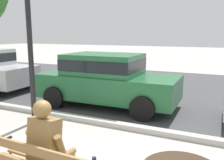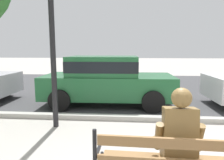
# 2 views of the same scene
# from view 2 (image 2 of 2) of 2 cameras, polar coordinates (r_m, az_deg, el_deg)

# --- Properties ---
(street_surface) EXTENTS (60.00, 9.00, 0.01)m
(street_surface) POSITION_cam_2_polar(r_m,az_deg,el_deg) (9.79, 9.23, -2.01)
(street_surface) COLOR #424244
(street_surface) RESTS_ON ground
(curb_stone) EXTENTS (60.00, 0.20, 0.12)m
(curb_stone) POSITION_cam_2_polar(r_m,az_deg,el_deg) (5.34, 13.21, -10.45)
(curb_stone) COLOR #B2AFA8
(curb_stone) RESTS_ON ground
(bronze_statue_seated) EXTENTS (0.64, 0.76, 1.37)m
(bronze_statue_seated) POSITION_cam_2_polar(r_m,az_deg,el_deg) (2.67, 17.69, -16.44)
(bronze_statue_seated) COLOR olive
(bronze_statue_seated) RESTS_ON ground
(parked_car_green) EXTENTS (4.13, 1.98, 1.56)m
(parked_car_green) POSITION_cam_2_polar(r_m,az_deg,el_deg) (6.59, -1.59, 0.36)
(parked_car_green) COLOR #236638
(parked_car_green) RESTS_ON ground
(lamp_post) EXTENTS (0.32, 0.32, 3.90)m
(lamp_post) POSITION_cam_2_polar(r_m,az_deg,el_deg) (4.81, -16.53, 17.47)
(lamp_post) COLOR black
(lamp_post) RESTS_ON ground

